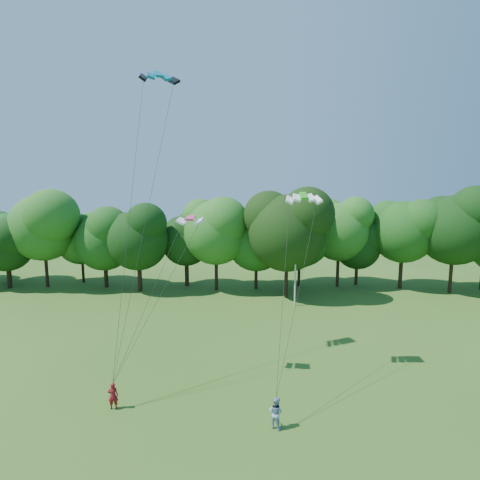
{
  "coord_description": "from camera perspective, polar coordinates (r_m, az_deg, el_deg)",
  "views": [
    {
      "loc": [
        0.92,
        -12.26,
        13.31
      ],
      "look_at": [
        0.4,
        13.0,
        9.76
      ],
      "focal_mm": 28.0,
      "sensor_mm": 36.0,
      "label": 1
    }
  ],
  "objects": [
    {
      "name": "utility_pole",
      "position": [
        42.6,
        8.41,
        -5.1
      ],
      "size": [
        1.4,
        0.49,
        7.18
      ],
      "rotation": [
        0.0,
        0.0,
        -0.29
      ],
      "color": "beige",
      "rests_on": "ground"
    },
    {
      "name": "kite_flyer_left",
      "position": [
        25.64,
        -18.78,
        -21.56
      ],
      "size": [
        0.67,
        0.5,
        1.68
      ],
      "primitive_type": "imported",
      "rotation": [
        0.0,
        0.0,
        3.32
      ],
      "color": "maroon",
      "rests_on": "ground"
    },
    {
      "name": "kite_flyer_right",
      "position": [
        23.01,
        5.48,
        -24.7
      ],
      "size": [
        1.1,
        1.04,
        1.79
      ],
      "primitive_type": "imported",
      "rotation": [
        0.0,
        0.0,
        2.58
      ],
      "color": "#869BBB",
      "rests_on": "ground"
    },
    {
      "name": "kite_teal",
      "position": [
        29.98,
        -12.32,
        23.43
      ],
      "size": [
        2.94,
        2.13,
        0.72
      ],
      "rotation": [
        0.0,
        0.0,
        0.4
      ],
      "color": "#046284",
      "rests_on": "ground"
    },
    {
      "name": "kite_green",
      "position": [
        26.39,
        9.65,
        6.67
      ],
      "size": [
        2.43,
        1.14,
        0.53
      ],
      "rotation": [
        0.0,
        0.0,
        0.03
      ],
      "color": "green",
      "rests_on": "ground"
    },
    {
      "name": "kite_pink",
      "position": [
        25.4,
        -7.57,
        3.34
      ],
      "size": [
        1.85,
        1.02,
        0.31
      ],
      "rotation": [
        0.0,
        0.0,
        -0.09
      ],
      "color": "#D83C74",
      "rests_on": "ground"
    },
    {
      "name": "tree_back_west",
      "position": [
        61.42,
        -32.02,
        0.77
      ],
      "size": [
        7.58,
        7.58,
        11.02
      ],
      "color": "#2F2113",
      "rests_on": "ground"
    },
    {
      "name": "tree_back_center",
      "position": [
        44.79,
        7.21,
        2.7
      ],
      "size": [
        10.15,
        10.15,
        14.76
      ],
      "color": "#2F2112",
      "rests_on": "ground"
    }
  ]
}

